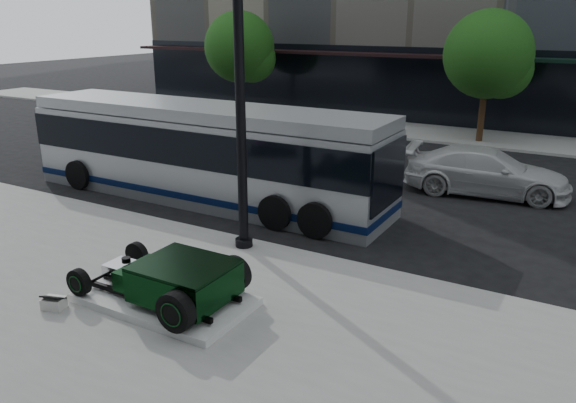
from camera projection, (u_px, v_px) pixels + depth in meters
The scene contains 9 objects.
ground at pixel (337, 228), 15.17m from camera, with size 120.00×120.00×0.00m, color black.
sidewalk_far at pixel (462, 136), 26.69m from camera, with size 70.00×4.00×0.12m, color gray.
street_trees at pixel (492, 58), 24.23m from camera, with size 29.80×3.80×5.70m.
display_plinth at pixel (165, 299), 10.93m from camera, with size 3.40×1.80×0.15m, color silver.
hot_rod at pixel (176, 280), 10.62m from camera, with size 3.22×2.00×0.81m.
info_plaque at pixel (54, 303), 10.70m from camera, with size 0.47×0.40×0.31m.
lamppost at pixel (240, 101), 12.59m from camera, with size 0.42×0.42×7.61m.
transit_bus at pixel (203, 152), 17.30m from camera, with size 12.12×2.88×2.92m.
white_sedan at pixel (486, 172), 17.91m from camera, with size 2.07×5.08×1.48m, color silver.
Camera 1 is at (5.91, -12.96, 5.42)m, focal length 35.00 mm.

